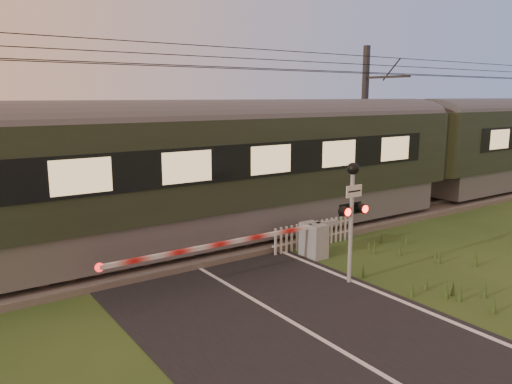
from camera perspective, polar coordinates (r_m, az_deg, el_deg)
ground at (r=10.23m, az=7.11°, el=-16.26°), size 160.00×160.00×0.00m
road at (r=10.08m, az=8.11°, el=-16.65°), size 6.00×140.00×0.03m
track_bed at (r=15.29m, az=-9.43°, el=-6.72°), size 140.00×3.40×0.39m
overhead_wires at (r=14.62m, az=-10.14°, el=14.93°), size 120.00×0.62×0.62m
train at (r=22.02m, az=18.08°, el=4.46°), size 45.27×3.12×4.22m
boom_gate at (r=14.50m, az=5.37°, el=-5.50°), size 7.29×0.78×1.03m
crossing_signal at (r=12.49m, az=10.91°, el=-1.04°), size 0.78×0.34×3.07m
picket_fence at (r=15.75m, az=6.70°, el=-4.78°), size 3.26×0.07×0.83m
catenary_mast at (r=22.68m, az=12.38°, el=7.83°), size 0.21×2.46×6.80m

